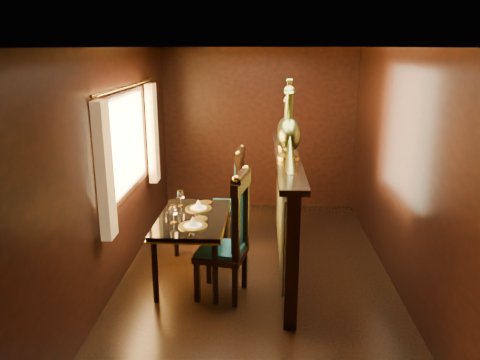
% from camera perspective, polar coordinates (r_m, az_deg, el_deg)
% --- Properties ---
extents(ground, '(5.00, 5.00, 0.00)m').
position_cam_1_polar(ground, '(5.38, 1.99, -11.80)').
color(ground, black).
rests_on(ground, ground).
extents(room_shell, '(3.04, 5.04, 2.52)m').
position_cam_1_polar(room_shell, '(4.87, 1.16, 5.02)').
color(room_shell, black).
rests_on(room_shell, ground).
extents(partition, '(0.26, 2.70, 1.36)m').
position_cam_1_polar(partition, '(5.38, 5.53, -3.59)').
color(partition, black).
rests_on(partition, ground).
extents(dining_table, '(0.76, 1.24, 0.93)m').
position_cam_1_polar(dining_table, '(5.15, -5.84, -5.18)').
color(dining_table, black).
rests_on(dining_table, ground).
extents(chair_left, '(0.58, 0.60, 1.36)m').
position_cam_1_polar(chair_left, '(4.73, -0.84, -6.39)').
color(chair_left, black).
rests_on(chair_left, ground).
extents(chair_right, '(0.49, 0.51, 1.26)m').
position_cam_1_polar(chair_right, '(6.16, -0.70, -1.50)').
color(chair_right, black).
rests_on(chair_right, ground).
extents(peacock_left, '(0.26, 0.69, 0.82)m').
position_cam_1_polar(peacock_left, '(4.87, 6.05, 7.21)').
color(peacock_left, '#1A4F2F').
rests_on(peacock_left, partition).
extents(peacock_right, '(0.22, 0.58, 0.69)m').
position_cam_1_polar(peacock_right, '(5.47, 5.70, 7.43)').
color(peacock_right, '#1A4F2F').
rests_on(peacock_right, partition).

